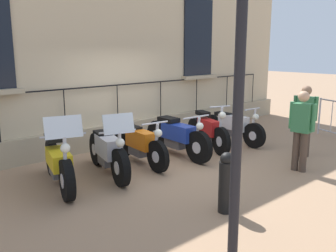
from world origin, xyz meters
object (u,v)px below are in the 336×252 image
(motorcycle_red, at_px, (208,132))
(motorcycle_silver, at_px, (108,152))
(motorcycle_blue, at_px, (177,137))
(pedestrian_standing, at_px, (305,117))
(pedestrian_walking, at_px, (301,127))
(bollard, at_px, (226,182))
(motorcycle_yellow, at_px, (59,163))
(motorcycle_orange, at_px, (140,144))
(motorcycle_white, at_px, (232,127))

(motorcycle_red, bearing_deg, motorcycle_silver, -90.25)
(motorcycle_blue, xyz_separation_m, pedestrian_standing, (1.94, 2.12, 0.46))
(motorcycle_blue, distance_m, motorcycle_red, 0.99)
(pedestrian_walking, bearing_deg, bollard, -84.74)
(motorcycle_silver, xyz_separation_m, motorcycle_red, (0.01, 2.88, -0.02))
(motorcycle_yellow, xyz_separation_m, motorcycle_red, (0.07, 3.88, -0.00))
(motorcycle_orange, xyz_separation_m, pedestrian_standing, (2.04, 3.14, 0.48))
(pedestrian_standing, height_order, pedestrian_walking, same)
(motorcycle_red, distance_m, pedestrian_walking, 2.41)
(motorcycle_yellow, relative_size, motorcycle_red, 1.10)
(motorcycle_yellow, relative_size, motorcycle_blue, 0.95)
(motorcycle_yellow, height_order, motorcycle_silver, motorcycle_yellow)
(motorcycle_red, bearing_deg, motorcycle_blue, -92.96)
(motorcycle_yellow, relative_size, bollard, 2.21)
(motorcycle_orange, relative_size, pedestrian_walking, 1.27)
(motorcycle_blue, height_order, bollard, motorcycle_blue)
(motorcycle_white, relative_size, pedestrian_standing, 1.30)
(bollard, distance_m, pedestrian_standing, 3.73)
(motorcycle_yellow, relative_size, motorcycle_silver, 1.01)
(motorcycle_blue, distance_m, bollard, 3.05)
(motorcycle_yellow, xyz_separation_m, motorcycle_orange, (-0.08, 1.88, -0.00))
(motorcycle_silver, height_order, motorcycle_red, motorcycle_silver)
(motorcycle_orange, xyz_separation_m, motorcycle_white, (0.14, 2.96, -0.02))
(motorcycle_blue, relative_size, pedestrian_walking, 1.34)
(motorcycle_red, relative_size, motorcycle_white, 0.89)
(motorcycle_yellow, bearing_deg, bollard, 27.47)
(motorcycle_blue, bearing_deg, motorcycle_yellow, -90.30)
(motorcycle_orange, relative_size, motorcycle_white, 0.97)
(motorcycle_orange, bearing_deg, motorcycle_yellow, -87.42)
(bollard, bearing_deg, motorcycle_red, 136.24)
(motorcycle_red, bearing_deg, pedestrian_standing, 31.13)
(motorcycle_yellow, xyz_separation_m, motorcycle_blue, (0.02, 2.89, 0.01))
(pedestrian_walking, bearing_deg, motorcycle_orange, -139.90)
(bollard, bearing_deg, motorcycle_white, 127.11)
(motorcycle_red, bearing_deg, motorcycle_orange, -94.33)
(motorcycle_red, relative_size, pedestrian_walking, 1.16)
(motorcycle_white, bearing_deg, motorcycle_silver, -90.01)
(motorcycle_yellow, distance_m, motorcycle_orange, 1.88)
(motorcycle_silver, bearing_deg, motorcycle_orange, 98.95)
(pedestrian_walking, bearing_deg, pedestrian_standing, 114.95)
(motorcycle_silver, height_order, motorcycle_white, motorcycle_silver)
(motorcycle_yellow, height_order, motorcycle_white, motorcycle_yellow)
(motorcycle_orange, distance_m, pedestrian_standing, 3.77)
(motorcycle_silver, height_order, motorcycle_orange, motorcycle_silver)
(motorcycle_blue, height_order, pedestrian_walking, pedestrian_walking)
(pedestrian_walking, bearing_deg, motorcycle_white, 160.43)
(pedestrian_standing, distance_m, pedestrian_walking, 1.12)
(motorcycle_orange, bearing_deg, motorcycle_red, 85.67)
(motorcycle_orange, distance_m, bollard, 2.80)
(motorcycle_orange, bearing_deg, motorcycle_blue, 84.34)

